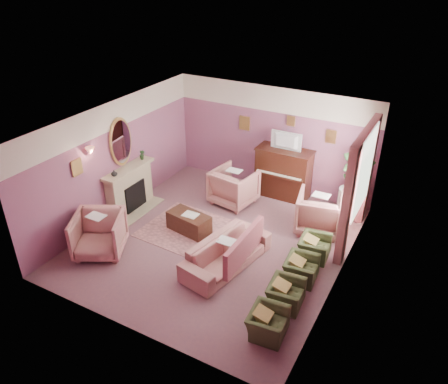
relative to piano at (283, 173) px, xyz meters
The scene contains 48 objects.
floor 2.80m from the piano, 100.57° to the right, with size 5.50×6.00×0.01m, color #7A4F56.
ceiling 3.47m from the piano, 100.57° to the right, with size 5.50×6.00×0.01m, color silver.
wall_back 0.96m from the piano, 147.38° to the left, with size 5.50×0.02×2.80m, color #764C6B.
wall_front 5.75m from the piano, 95.03° to the right, with size 5.50×0.02×2.80m, color #764C6B.
wall_left 4.28m from the piano, 140.49° to the right, with size 0.02×6.00×2.80m, color #764C6B.
wall_right 3.58m from the piano, 49.98° to the right, with size 0.02×6.00×2.80m, color #764C6B.
picture_rail_band 1.92m from the piano, 148.20° to the left, with size 5.50×0.01×0.65m, color white.
stripe_panel 2.66m from the piano, 31.69° to the right, with size 0.01×3.00×2.15m, color beige.
fireplace_surround 3.96m from the piano, 141.25° to the right, with size 0.30×1.40×1.10m, color tan.
fireplace_inset 3.89m from the piano, 140.33° to the right, with size 0.18×0.72×0.68m, color black.
fire_ember 3.88m from the piano, 139.95° to the right, with size 0.06×0.54×0.10m, color orange.
mantel_shelf 3.97m from the piano, 140.98° to the right, with size 0.40×1.55×0.07m, color tan.
hearth 3.86m from the piano, 139.37° to the right, with size 0.55×1.50×0.02m, color tan.
mirror_frame 4.21m from the piano, 142.22° to the right, with size 0.04×0.72×1.20m, color tan.
mirror_glass 4.19m from the piano, 142.01° to the right, with size 0.01×0.60×1.06m, color white.
sconce_shade 4.90m from the piano, 131.47° to the right, with size 0.20×0.20×0.16m, color #FC8A68.
piano is the anchor object (origin of this frame).
piano_keyshelf 0.36m from the piano, 90.00° to the right, with size 1.30×0.12×0.06m, color black.
piano_keys 0.37m from the piano, 90.00° to the right, with size 1.20×0.08×0.02m, color beige.
piano_top 0.66m from the piano, ahead, with size 1.45×0.65×0.04m, color black.
television 0.95m from the piano, 90.00° to the right, with size 0.80×0.12×0.48m, color black.
print_back_left 1.71m from the piano, 167.85° to the left, with size 0.30×0.03×0.38m, color tan.
print_back_right 1.57m from the piano, 14.93° to the left, with size 0.26×0.03×0.34m, color tan.
print_back_mid 1.38m from the piano, 90.00° to the left, with size 0.22×0.03×0.26m, color tan.
print_left_wall 5.15m from the piano, 129.60° to the right, with size 0.03×0.28×0.36m, color tan.
window_blind 2.69m from the piano, 27.19° to the right, with size 0.03×1.40×1.80m, color silver.
curtain_left 3.02m from the piano, 44.04° to the right, with size 0.16×0.34×2.60m, color #9C4852.
curtain_right 2.23m from the piano, ahead, with size 0.16×0.34×2.60m, color #9C4852.
pelmet 3.07m from the piano, 28.06° to the right, with size 0.16×2.20×0.16m, color #9C4852.
mantel_plant 3.67m from the piano, 147.67° to the right, with size 0.16×0.16×0.28m, color #2A5727.
mantel_vase 4.30m from the piano, 135.67° to the right, with size 0.16×0.16×0.16m, color white.
area_rug 2.90m from the piano, 111.64° to the right, with size 2.50×1.80×0.01m, color #9E6262.
coffee_table 2.95m from the piano, 115.48° to the right, with size 1.00×0.50×0.45m, color #371E13.
table_paper 2.90m from the piano, 114.59° to the right, with size 0.35×0.28×0.01m, color beige.
sofa 3.34m from the piano, 88.08° to the right, with size 0.70×2.10×0.85m, color tan.
sofa_throw 3.37m from the piano, 81.26° to the right, with size 0.11×1.59×0.58m, color #9C4852.
floral_armchair_left 1.36m from the piano, 134.64° to the right, with size 1.00×1.00×1.04m, color tan.
floral_armchair_right 1.78m from the piano, 40.15° to the right, with size 1.00×1.00×1.04m, color tan.
floral_armchair_front 4.92m from the piano, 120.11° to the right, with size 1.00×1.00×1.04m, color tan.
olive_chair_a 4.91m from the piano, 70.84° to the right, with size 0.50×0.70×0.61m, color #3D4825.
olive_chair_b 4.15m from the piano, 67.11° to the right, with size 0.50×0.70×0.61m, color #3D4825.
olive_chair_c 3.41m from the piano, 61.71° to the right, with size 0.50×0.70×0.61m, color #3D4825.
olive_chair_d 2.72m from the piano, 53.42° to the right, with size 0.50×0.70×0.61m, color #3D4825.
side_table 1.80m from the piano, ahead, with size 0.52×0.52×0.70m, color white.
side_plant_big 1.79m from the piano, ahead, with size 0.30×0.30×0.34m, color #2A5727.
side_plant_small 1.91m from the piano, ahead, with size 0.16×0.16×0.28m, color #2A5727.
palm_pot 1.95m from the piano, ahead, with size 0.34×0.34×0.34m, color #AF5B2D.
palm_plant 1.94m from the piano, ahead, with size 0.76×0.76×1.44m, color #2A5727.
Camera 1 is at (4.05, -7.03, 5.73)m, focal length 35.00 mm.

